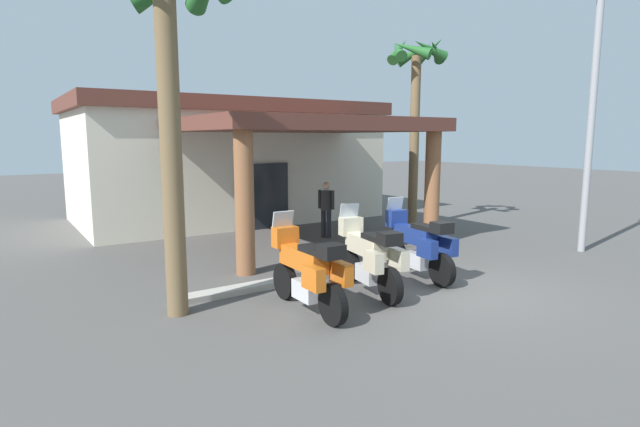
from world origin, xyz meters
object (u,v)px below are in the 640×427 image
motel_building (229,159)px  motorcycle_orange (308,271)px  motorcycle_blue (418,245)px  roadside_sign (597,47)px  palm_tree_roadside (168,48)px  palm_tree_near_portico (416,80)px  motorcycle_cream (370,257)px  pedestrian (326,206)px

motel_building → motorcycle_orange: size_ratio=5.06×
motorcycle_blue → roadside_sign: bearing=-89.7°
motorcycle_blue → roadside_sign: size_ratio=0.29×
palm_tree_roadside → palm_tree_near_portico: palm_tree_near_portico is taller
motorcycle_orange → palm_tree_roadside: (-1.82, 1.11, 3.56)m
palm_tree_near_portico → motorcycle_blue: bearing=-134.0°
motorcycle_orange → palm_tree_near_portico: bearing=-54.0°
palm_tree_near_portico → roadside_sign: roadside_sign is taller
motorcycle_cream → pedestrian: (2.42, 4.79, 0.24)m
motel_building → roadside_sign: size_ratio=1.45×
motorcycle_cream → roadside_sign: size_ratio=0.28×
motorcycle_cream → motorcycle_orange: bearing=109.0°
palm_tree_roadside → palm_tree_near_portico: (9.18, 3.78, 0.45)m
motorcycle_cream → palm_tree_roadside: (-3.34, 0.91, 3.56)m
motorcycle_orange → pedestrian: bearing=-35.9°
motel_building → roadside_sign: 11.74m
motorcycle_orange → roadside_sign: size_ratio=0.29×
roadside_sign → palm_tree_near_portico: bearing=100.5°
pedestrian → roadside_sign: 7.98m
motorcycle_orange → motorcycle_cream: (1.52, 0.20, 0.00)m
motel_building → motorcycle_cream: motel_building is taller
palm_tree_roadside → palm_tree_near_portico: size_ratio=0.96×
palm_tree_near_portico → roadside_sign: bearing=-79.5°
motorcycle_orange → roadside_sign: (8.31, -0.23, 4.39)m
palm_tree_roadside → palm_tree_near_portico: bearing=22.4°
pedestrian → palm_tree_roadside: (-5.76, -3.88, 3.32)m
motorcycle_blue → palm_tree_near_portico: size_ratio=0.36×
pedestrian → roadside_sign: roadside_sign is taller
motel_building → palm_tree_roadside: (-4.99, -8.79, 2.11)m
pedestrian → palm_tree_near_portico: 5.09m
pedestrian → palm_tree_near_portico: (3.42, -0.09, 3.77)m
motorcycle_orange → roadside_sign: roadside_sign is taller
motorcycle_cream → motorcycle_blue: size_ratio=0.99×
motorcycle_cream → palm_tree_roadside: size_ratio=0.37×
motorcycle_orange → palm_tree_near_portico: (7.35, 4.90, 4.01)m
motorcycle_cream → roadside_sign: 8.10m
motel_building → palm_tree_roadside: 10.33m
motorcycle_orange → motel_building: bearing=-15.4°
motorcycle_orange → motorcycle_cream: 1.53m
motorcycle_cream → roadside_sign: roadside_sign is taller
motorcycle_cream → palm_tree_roadside: bearing=86.1°
motorcycle_orange → motorcycle_cream: same height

